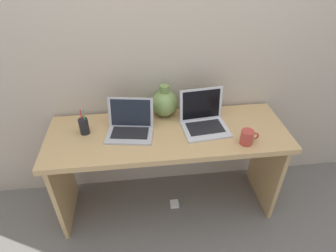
% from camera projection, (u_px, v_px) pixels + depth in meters
% --- Properties ---
extents(ground_plane, '(6.00, 6.00, 0.00)m').
position_uv_depth(ground_plane, '(168.00, 203.00, 2.36)').
color(ground_plane, slate).
extents(back_wall, '(4.40, 0.04, 2.40)m').
position_uv_depth(back_wall, '(162.00, 51.00, 1.91)').
color(back_wall, '#BCAD99').
rests_on(back_wall, ground).
extents(desk, '(1.64, 0.56, 0.75)m').
position_uv_depth(desk, '(168.00, 149.00, 2.01)').
color(desk, tan).
rests_on(desk, ground).
extents(laptop_left, '(0.34, 0.27, 0.22)m').
position_uv_depth(laptop_left, '(130.00, 124.00, 1.90)').
color(laptop_left, '#B2B2B7').
rests_on(laptop_left, desk).
extents(laptop_right, '(0.33, 0.29, 0.25)m').
position_uv_depth(laptop_right, '(203.00, 117.00, 1.95)').
color(laptop_right, silver).
rests_on(laptop_right, desk).
extents(green_vase, '(0.20, 0.20, 0.24)m').
position_uv_depth(green_vase, '(164.00, 103.00, 2.04)').
color(green_vase, '#75934C').
rests_on(green_vase, desk).
extents(coffee_mug, '(0.12, 0.08, 0.10)m').
position_uv_depth(coffee_mug, '(247.00, 137.00, 1.80)').
color(coffee_mug, '#B23D33').
rests_on(coffee_mug, desk).
extents(pen_cup, '(0.06, 0.06, 0.19)m').
position_uv_depth(pen_cup, '(84.00, 126.00, 1.88)').
color(pen_cup, black).
rests_on(pen_cup, desk).
extents(power_brick, '(0.07, 0.07, 0.03)m').
position_uv_depth(power_brick, '(174.00, 204.00, 2.34)').
color(power_brick, white).
rests_on(power_brick, ground).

